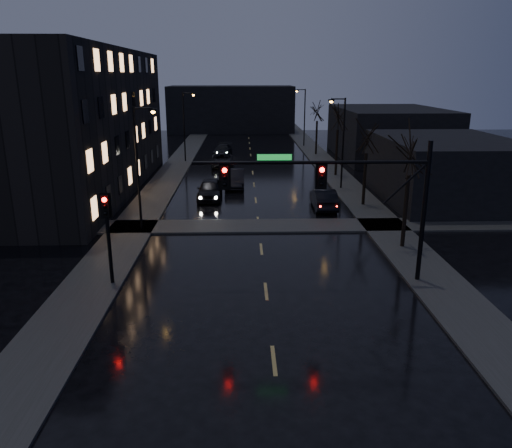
{
  "coord_description": "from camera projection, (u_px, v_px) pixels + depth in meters",
  "views": [
    {
      "loc": [
        -1.08,
        -13.79,
        9.88
      ],
      "look_at": [
        -0.46,
        8.5,
        3.2
      ],
      "focal_mm": 35.0,
      "sensor_mm": 36.0,
      "label": 1
    }
  ],
  "objects": [
    {
      "name": "sidewalk_left",
      "position": [
        168.0,
        178.0,
        49.35
      ],
      "size": [
        3.0,
        140.0,
        0.12
      ],
      "primitive_type": "cube",
      "color": "#2D2D2B",
      "rests_on": "ground"
    },
    {
      "name": "commercial_right_far",
      "position": [
        388.0,
        133.0,
        61.62
      ],
      "size": [
        12.0,
        18.0,
        6.0
      ],
      "primitive_type": "cube",
      "color": "black",
      "rests_on": "ground"
    },
    {
      "name": "oncoming_car_a",
      "position": [
        210.0,
        189.0,
        41.1
      ],
      "size": [
        1.97,
        4.84,
        1.64
      ],
      "primitive_type": "imported",
      "rotation": [
        0.0,
        0.0,
        -0.01
      ],
      "color": "black",
      "rests_on": "ground"
    },
    {
      "name": "oncoming_car_c",
      "position": [
        222.0,
        160.0,
        55.84
      ],
      "size": [
        2.63,
        5.34,
        1.46
      ],
      "primitive_type": "imported",
      "rotation": [
        0.0,
        0.0,
        0.04
      ],
      "color": "black",
      "rests_on": "ground"
    },
    {
      "name": "sidewalk_right",
      "position": [
        338.0,
        177.0,
        49.8
      ],
      "size": [
        3.0,
        140.0,
        0.12
      ],
      "primitive_type": "cube",
      "color": "#2D2D2B",
      "rests_on": "ground"
    },
    {
      "name": "oncoming_car_b",
      "position": [
        235.0,
        178.0,
        45.49
      ],
      "size": [
        1.74,
        4.94,
        1.62
      ],
      "primitive_type": "imported",
      "rotation": [
        0.0,
        0.0,
        0.01
      ],
      "color": "black",
      "rests_on": "ground"
    },
    {
      "name": "streetlight_r_far",
      "position": [
        303.0,
        113.0,
        70.44
      ],
      "size": [
        1.53,
        0.28,
        8.0
      ],
      "color": "black",
      "rests_on": "ground"
    },
    {
      "name": "sidewalk_cross",
      "position": [
        259.0,
        226.0,
        33.77
      ],
      "size": [
        40.0,
        3.0,
        0.12
      ],
      "primitive_type": "cube",
      "color": "#2D2D2B",
      "rests_on": "ground"
    },
    {
      "name": "tree_mid_b",
      "position": [
        339.0,
        110.0,
        48.87
      ],
      "size": [
        3.74,
        3.74,
        8.59
      ],
      "color": "black",
      "rests_on": "ground"
    },
    {
      "name": "lead_car",
      "position": [
        324.0,
        199.0,
        38.25
      ],
      "size": [
        1.66,
        4.7,
        1.54
      ],
      "primitive_type": "imported",
      "rotation": [
        0.0,
        0.0,
        3.13
      ],
      "color": "black",
      "rests_on": "ground"
    },
    {
      "name": "tree_near",
      "position": [
        411.0,
        143.0,
        27.92
      ],
      "size": [
        3.52,
        3.52,
        8.08
      ],
      "color": "black",
      "rests_on": "ground"
    },
    {
      "name": "oncoming_car_d",
      "position": [
        223.0,
        150.0,
        63.34
      ],
      "size": [
        2.57,
        5.1,
        1.42
      ],
      "primitive_type": "imported",
      "rotation": [
        0.0,
        0.0,
        -0.12
      ],
      "color": "black",
      "rests_on": "ground"
    },
    {
      "name": "far_block",
      "position": [
        231.0,
        109.0,
        89.53
      ],
      "size": [
        22.0,
        10.0,
        8.0
      ],
      "primitive_type": "cube",
      "color": "black",
      "rests_on": "ground"
    },
    {
      "name": "apartment_block",
      "position": [
        62.0,
        122.0,
        42.64
      ],
      "size": [
        12.0,
        30.0,
        12.0
      ],
      "primitive_type": "cube",
      "color": "black",
      "rests_on": "ground"
    },
    {
      "name": "tree_mid_a",
      "position": [
        368.0,
        131.0,
        37.61
      ],
      "size": [
        3.3,
        3.3,
        7.58
      ],
      "color": "black",
      "rests_on": "ground"
    },
    {
      "name": "streetlight_l_far",
      "position": [
        186.0,
        121.0,
        57.59
      ],
      "size": [
        1.53,
        0.28,
        8.0
      ],
      "color": "black",
      "rests_on": "ground"
    },
    {
      "name": "ground",
      "position": [
        278.0,
        394.0,
        16.07
      ],
      "size": [
        160.0,
        160.0,
        0.0
      ],
      "primitive_type": "plane",
      "color": "black",
      "rests_on": "ground"
    },
    {
      "name": "signal_mast",
      "position": [
        347.0,
        186.0,
        23.39
      ],
      "size": [
        11.11,
        0.41,
        7.0
      ],
      "color": "black",
      "rests_on": "ground"
    },
    {
      "name": "signal_pole_left",
      "position": [
        108.0,
        226.0,
        23.62
      ],
      "size": [
        0.35,
        0.41,
        4.53
      ],
      "color": "black",
      "rests_on": "ground"
    },
    {
      "name": "streetlight_r_mid",
      "position": [
        341.0,
        136.0,
        43.63
      ],
      "size": [
        1.53,
        0.28,
        8.0
      ],
      "color": "black",
      "rests_on": "ground"
    },
    {
      "name": "tree_far",
      "position": [
        317.0,
        107.0,
        62.43
      ],
      "size": [
        3.43,
        3.43,
        7.88
      ],
      "color": "black",
      "rests_on": "ground"
    },
    {
      "name": "streetlight_l_near",
      "position": [
        140.0,
        158.0,
        31.74
      ],
      "size": [
        1.53,
        0.28,
        8.0
      ],
      "color": "black",
      "rests_on": "ground"
    },
    {
      "name": "commercial_right_near",
      "position": [
        445.0,
        169.0,
        40.66
      ],
      "size": [
        10.0,
        14.0,
        5.0
      ],
      "primitive_type": "cube",
      "color": "black",
      "rests_on": "ground"
    }
  ]
}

